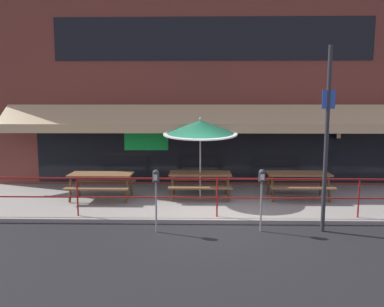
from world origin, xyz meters
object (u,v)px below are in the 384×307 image
Objects in this scene: picnic_table_right at (298,178)px; parking_meter_near at (156,182)px; patio_umbrella_centre at (200,128)px; parking_meter_far at (262,181)px; street_sign_pole at (327,138)px; picnic_table_left at (101,179)px; picnic_table_centre at (200,178)px.

parking_meter_near is at bearing -144.51° from picnic_table_right.
patio_umbrella_centre reaches higher than parking_meter_near.
street_sign_pole reaches higher than parking_meter_far.
street_sign_pole is (-0.11, -2.63, 1.40)m from picnic_table_right.
patio_umbrella_centre is at bearing -178.57° from picnic_table_right.
parking_meter_far is at bearing -29.71° from picnic_table_left.
picnic_table_left is 6.28m from street_sign_pole.
patio_umbrella_centre is 0.58× the size of street_sign_pole.
picnic_table_centre is 1.27× the size of parking_meter_far.
picnic_table_left is at bearing -175.77° from picnic_table_centre.
picnic_table_left is at bearing -177.61° from picnic_table_right.
patio_umbrella_centre is (2.87, 0.17, 1.47)m from picnic_table_left.
patio_umbrella_centre is 3.10m from parking_meter_far.
parking_meter_far is (1.37, -2.59, -1.03)m from patio_umbrella_centre.
parking_meter_near is at bearing -178.10° from street_sign_pole.
parking_meter_far is (4.24, -2.42, 0.44)m from picnic_table_left.
picnic_table_centre and picnic_table_right have the same top height.
picnic_table_right is (2.87, 0.03, 0.00)m from picnic_table_centre.
parking_meter_far is (1.37, -2.63, 0.44)m from picnic_table_centre.
patio_umbrella_centre reaches higher than picnic_table_right.
parking_meter_near is at bearing -110.19° from patio_umbrella_centre.
parking_meter_far is at bearing 2.24° from parking_meter_near.
patio_umbrella_centre is at bearing 69.81° from parking_meter_near.
parking_meter_near is (-0.98, -2.72, 0.44)m from picnic_table_centre.
picnic_table_right is at bearing 35.49° from parking_meter_near.
street_sign_pole is (1.40, 0.03, 0.96)m from parking_meter_far.
parking_meter_far is at bearing -62.16° from patio_umbrella_centre.
picnic_table_centre is 0.75× the size of patio_umbrella_centre.
picnic_table_right is at bearing 2.39° from picnic_table_left.
picnic_table_left is 5.75m from picnic_table_right.
parking_meter_far is (2.35, 0.09, 0.00)m from parking_meter_near.
picnic_table_right is 0.44× the size of street_sign_pole.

